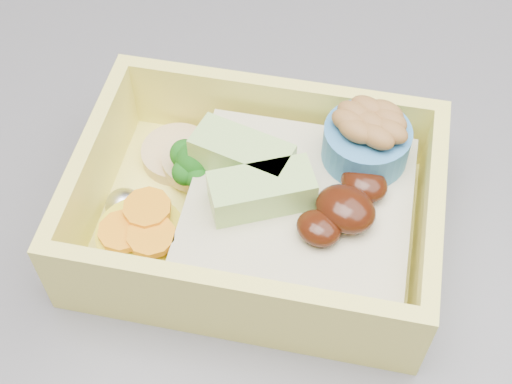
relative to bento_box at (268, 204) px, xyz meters
The scene contains 1 object.
bento_box is the anchor object (origin of this frame).
Camera 1 is at (-0.08, -0.22, 1.26)m, focal length 50.00 mm.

